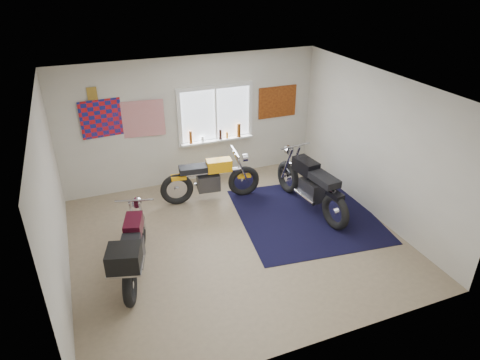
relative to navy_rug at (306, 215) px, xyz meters
name	(u,v)px	position (x,y,z in m)	size (l,w,h in m)	color
ground	(236,239)	(-1.54, -0.24, -0.01)	(5.50, 5.50, 0.00)	#9E896B
room_shell	(235,154)	(-1.54, -0.24, 1.63)	(5.50, 5.50, 5.50)	white
navy_rug	(306,215)	(0.00, 0.00, 0.00)	(2.50, 2.60, 0.01)	black
window_assembly	(216,118)	(-1.04, 2.23, 1.36)	(1.66, 0.17, 1.26)	white
oil_bottles	(220,134)	(-0.96, 2.16, 1.02)	(1.17, 0.09, 0.30)	brown
flag_display	(92,94)	(-3.44, 2.24, 2.14)	(1.60, 0.10, 1.17)	red
triumph_poster	(277,102)	(0.41, 2.24, 1.54)	(0.90, 0.03, 0.70)	#A54C14
yellow_triumph	(210,180)	(-1.50, 1.27, 0.44)	(2.03, 0.61, 1.02)	black
black_chrome_bike	(311,186)	(0.18, 0.21, 0.49)	(0.68, 2.23, 1.14)	black
maroon_tourer	(132,250)	(-3.33, -0.61, 0.52)	(0.91, 1.99, 1.02)	black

